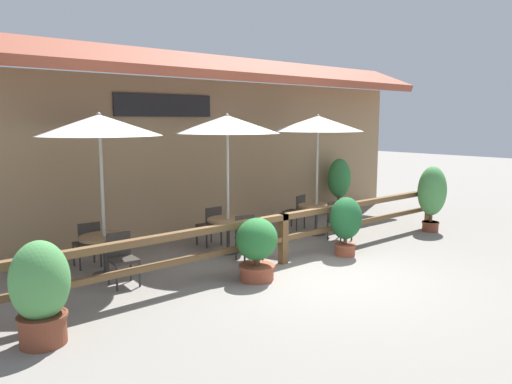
# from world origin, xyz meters

# --- Properties ---
(ground_plane) EXTENTS (60.00, 60.00, 0.00)m
(ground_plane) POSITION_xyz_m (0.00, 0.00, 0.00)
(ground_plane) COLOR gray
(building_facade) EXTENTS (14.28, 1.49, 4.23)m
(building_facade) POSITION_xyz_m (-0.00, 4.10, 2.17)
(building_facade) COLOR #997A56
(building_facade) RESTS_ON ground
(patio_railing) EXTENTS (10.40, 0.14, 0.95)m
(patio_railing) POSITION_xyz_m (0.00, 1.05, 0.70)
(patio_railing) COLOR brown
(patio_railing) RESTS_ON ground
(patio_umbrella_near) EXTENTS (2.09, 2.09, 2.82)m
(patio_umbrella_near) POSITION_xyz_m (-2.86, 2.53, 2.60)
(patio_umbrella_near) COLOR #B7B2A8
(patio_umbrella_near) RESTS_ON ground
(dining_table_near) EXTENTS (0.85, 0.85, 0.71)m
(dining_table_near) POSITION_xyz_m (-2.86, 2.53, 0.56)
(dining_table_near) COLOR olive
(dining_table_near) RESTS_ON ground
(chair_near_streetside) EXTENTS (0.46, 0.46, 0.86)m
(chair_near_streetside) POSITION_xyz_m (-2.86, 1.87, 0.48)
(chair_near_streetside) COLOR #332D28
(chair_near_streetside) RESTS_ON ground
(chair_near_wallside) EXTENTS (0.45, 0.45, 0.86)m
(chair_near_wallside) POSITION_xyz_m (-2.90, 3.19, 0.48)
(chair_near_wallside) COLOR #332D28
(chair_near_wallside) RESTS_ON ground
(patio_umbrella_middle) EXTENTS (2.09, 2.09, 2.82)m
(patio_umbrella_middle) POSITION_xyz_m (-0.31, 2.35, 2.60)
(patio_umbrella_middle) COLOR #B7B2A8
(patio_umbrella_middle) RESTS_ON ground
(dining_table_middle) EXTENTS (0.85, 0.85, 0.71)m
(dining_table_middle) POSITION_xyz_m (-0.31, 2.35, 0.56)
(dining_table_middle) COLOR olive
(dining_table_middle) RESTS_ON ground
(chair_middle_streetside) EXTENTS (0.51, 0.51, 0.86)m
(chair_middle_streetside) POSITION_xyz_m (-0.36, 1.66, 0.48)
(chair_middle_streetside) COLOR #332D28
(chair_middle_streetside) RESTS_ON ground
(chair_middle_wallside) EXTENTS (0.43, 0.43, 0.86)m
(chair_middle_wallside) POSITION_xyz_m (-0.27, 3.03, 0.48)
(chair_middle_wallside) COLOR #332D28
(chair_middle_wallside) RESTS_ON ground
(patio_umbrella_far) EXTENTS (2.09, 2.09, 2.82)m
(patio_umbrella_far) POSITION_xyz_m (2.27, 2.29, 2.60)
(patio_umbrella_far) COLOR #B7B2A8
(patio_umbrella_far) RESTS_ON ground
(dining_table_far) EXTENTS (0.85, 0.85, 0.71)m
(dining_table_far) POSITION_xyz_m (2.27, 2.29, 0.56)
(dining_table_far) COLOR olive
(dining_table_far) RESTS_ON ground
(chair_far_streetside) EXTENTS (0.42, 0.42, 0.86)m
(chair_far_streetside) POSITION_xyz_m (2.22, 1.60, 0.48)
(chair_far_streetside) COLOR #332D28
(chair_far_streetside) RESTS_ON ground
(chair_far_wallside) EXTENTS (0.51, 0.51, 0.86)m
(chair_far_wallside) POSITION_xyz_m (2.30, 2.99, 0.48)
(chair_far_wallside) COLOR #332D28
(chair_far_wallside) RESTS_ON ground
(potted_plant_entrance_palm) EXTENTS (0.68, 0.61, 1.18)m
(potted_plant_entrance_palm) POSITION_xyz_m (1.33, 0.65, 0.69)
(potted_plant_entrance_palm) COLOR #9E4C33
(potted_plant_entrance_palm) RESTS_ON ground
(potted_plant_tall_tropical) EXTENTS (0.73, 0.66, 1.07)m
(potted_plant_tall_tropical) POSITION_xyz_m (-1.01, 0.64, 0.58)
(potted_plant_tall_tropical) COLOR #9E4C33
(potted_plant_tall_tropical) RESTS_ON ground
(potted_plant_corner_fern) EXTENTS (0.70, 0.63, 1.29)m
(potted_plant_corner_fern) POSITION_xyz_m (-4.58, 0.46, 0.66)
(potted_plant_corner_fern) COLOR brown
(potted_plant_corner_fern) RESTS_ON ground
(potted_plant_small_flowering) EXTENTS (0.73, 0.66, 1.59)m
(potted_plant_small_flowering) POSITION_xyz_m (4.62, 0.69, 0.94)
(potted_plant_small_flowering) COLOR brown
(potted_plant_small_flowering) RESTS_ON ground
(potted_plant_broad_leaf) EXTENTS (0.69, 0.62, 1.61)m
(potted_plant_broad_leaf) POSITION_xyz_m (4.58, 3.55, 0.94)
(potted_plant_broad_leaf) COLOR #9E4C33
(potted_plant_broad_leaf) RESTS_ON ground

